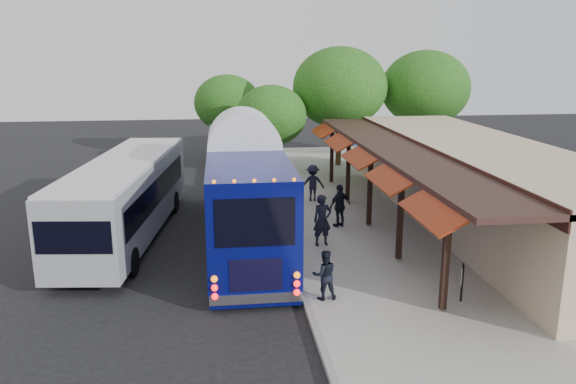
{
  "coord_description": "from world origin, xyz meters",
  "views": [
    {
      "loc": [
        -2.36,
        -17.98,
        7.31
      ],
      "look_at": [
        0.32,
        3.75,
        1.8
      ],
      "focal_mm": 35.0,
      "sensor_mm": 36.0,
      "label": 1
    }
  ],
  "objects_px": {
    "sign_board": "(462,277)",
    "ped_d": "(313,183)",
    "coach_bus": "(244,187)",
    "ped_c": "(340,206)",
    "ped_a": "(322,220)",
    "ped_b": "(324,275)",
    "city_bus": "(127,195)"
  },
  "relations": [
    {
      "from": "ped_a",
      "to": "ped_d",
      "type": "bearing_deg",
      "value": 74.98
    },
    {
      "from": "ped_a",
      "to": "sign_board",
      "type": "xyz_separation_m",
      "value": [
        3.17,
        -5.38,
        -0.23
      ]
    },
    {
      "from": "sign_board",
      "to": "ped_a",
      "type": "bearing_deg",
      "value": 143.2
    },
    {
      "from": "ped_a",
      "to": "city_bus",
      "type": "bearing_deg",
      "value": 153.73
    },
    {
      "from": "coach_bus",
      "to": "city_bus",
      "type": "bearing_deg",
      "value": 166.69
    },
    {
      "from": "coach_bus",
      "to": "sign_board",
      "type": "xyz_separation_m",
      "value": [
        6.02,
        -6.66,
        -1.31
      ]
    },
    {
      "from": "ped_a",
      "to": "ped_d",
      "type": "distance_m",
      "value": 6.54
    },
    {
      "from": "ped_a",
      "to": "sign_board",
      "type": "distance_m",
      "value": 6.25
    },
    {
      "from": "ped_b",
      "to": "sign_board",
      "type": "height_order",
      "value": "ped_b"
    },
    {
      "from": "city_bus",
      "to": "ped_b",
      "type": "height_order",
      "value": "city_bus"
    },
    {
      "from": "city_bus",
      "to": "ped_d",
      "type": "height_order",
      "value": "city_bus"
    },
    {
      "from": "coach_bus",
      "to": "sign_board",
      "type": "relative_size",
      "value": 11.69
    },
    {
      "from": "ped_c",
      "to": "ped_d",
      "type": "distance_m",
      "value": 4.34
    },
    {
      "from": "coach_bus",
      "to": "ped_c",
      "type": "bearing_deg",
      "value": 12.82
    },
    {
      "from": "coach_bus",
      "to": "ped_d",
      "type": "distance_m",
      "value": 6.44
    },
    {
      "from": "ped_d",
      "to": "coach_bus",
      "type": "bearing_deg",
      "value": 58.89
    },
    {
      "from": "city_bus",
      "to": "sign_board",
      "type": "distance_m",
      "value": 13.22
    },
    {
      "from": "ped_a",
      "to": "ped_d",
      "type": "height_order",
      "value": "ped_a"
    },
    {
      "from": "sign_board",
      "to": "ped_d",
      "type": "bearing_deg",
      "value": 124.36
    },
    {
      "from": "ped_c",
      "to": "sign_board",
      "type": "relative_size",
      "value": 1.64
    },
    {
      "from": "ped_c",
      "to": "coach_bus",
      "type": "bearing_deg",
      "value": -15.24
    },
    {
      "from": "city_bus",
      "to": "sign_board",
      "type": "xyz_separation_m",
      "value": [
        10.67,
        -7.76,
        -0.85
      ]
    },
    {
      "from": "coach_bus",
      "to": "ped_d",
      "type": "bearing_deg",
      "value": 55.67
    },
    {
      "from": "city_bus",
      "to": "ped_b",
      "type": "relative_size",
      "value": 7.88
    },
    {
      "from": "city_bus",
      "to": "ped_a",
      "type": "xyz_separation_m",
      "value": [
        7.5,
        -2.38,
        -0.62
      ]
    },
    {
      "from": "ped_a",
      "to": "ped_b",
      "type": "distance_m",
      "value": 4.79
    },
    {
      "from": "city_bus",
      "to": "ped_c",
      "type": "bearing_deg",
      "value": 5.09
    },
    {
      "from": "ped_c",
      "to": "ped_a",
      "type": "bearing_deg",
      "value": 34.17
    },
    {
      "from": "ped_b",
      "to": "coach_bus",
      "type": "bearing_deg",
      "value": -72.65
    },
    {
      "from": "ped_b",
      "to": "ped_d",
      "type": "distance_m",
      "value": 11.32
    },
    {
      "from": "coach_bus",
      "to": "sign_board",
      "type": "height_order",
      "value": "coach_bus"
    },
    {
      "from": "ped_d",
      "to": "ped_b",
      "type": "bearing_deg",
      "value": 85.51
    }
  ]
}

